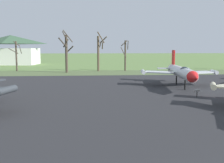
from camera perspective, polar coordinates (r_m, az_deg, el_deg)
The scene contains 9 objects.
asphalt_apron at distance 26.02m, azimuth 9.87°, elevation -4.88°, with size 107.17×56.81×0.05m, color #28282B.
grass_verge_strip at distance 59.63m, azimuth 1.54°, elevation 1.88°, with size 167.17×12.00×0.06m, color #52643B.
jet_fighter_rear_center at distance 38.19m, azimuth 14.43°, elevation 1.97°, with size 10.93×15.49×5.09m.
info_placard_rear_center at distance 30.71m, azimuth 17.54°, elevation -2.19°, with size 0.60×0.25×0.95m.
bare_tree_far_left at distance 67.27m, azimuth -19.57°, elevation 5.25°, with size 2.68×2.69×7.03m.
bare_tree_left_of_center at distance 60.23m, azimuth -9.63°, elevation 6.31°, with size 3.33×3.36×9.32m.
bare_tree_center at distance 63.57m, azimuth -2.75°, elevation 6.45°, with size 2.42×3.61×9.18m.
bare_tree_right_of_center at distance 64.40m, azimuth 2.82°, elevation 5.78°, with size 1.91×2.19×7.34m.
visitor_building at distance 96.87m, azimuth -20.55°, elevation 6.22°, with size 18.34×12.83×9.78m.
Camera 1 is at (-6.50, -7.59, 5.32)m, focal length 43.23 mm.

